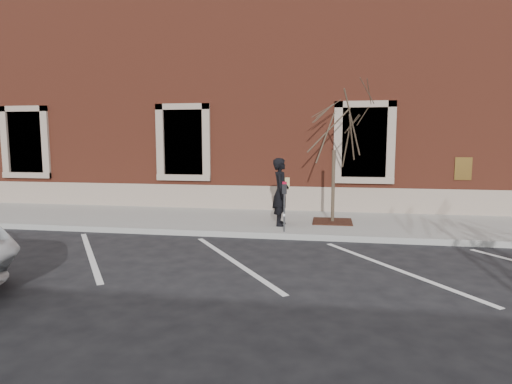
# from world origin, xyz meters

# --- Properties ---
(ground) EXTENTS (120.00, 120.00, 0.00)m
(ground) POSITION_xyz_m (0.00, 0.00, 0.00)
(ground) COLOR #28282B
(ground) RESTS_ON ground
(sidewalk_near) EXTENTS (40.00, 3.50, 0.15)m
(sidewalk_near) POSITION_xyz_m (0.00, 1.75, 0.07)
(sidewalk_near) COLOR #A09D96
(sidewalk_near) RESTS_ON ground
(curb_near) EXTENTS (40.00, 0.12, 0.15)m
(curb_near) POSITION_xyz_m (0.00, -0.05, 0.07)
(curb_near) COLOR #9E9E99
(curb_near) RESTS_ON ground
(parking_stripes) EXTENTS (28.00, 4.40, 0.01)m
(parking_stripes) POSITION_xyz_m (0.00, -2.20, 0.00)
(parking_stripes) COLOR silver
(parking_stripes) RESTS_ON ground
(building_civic) EXTENTS (40.00, 8.62, 8.00)m
(building_civic) POSITION_xyz_m (0.00, 7.74, 4.00)
(building_civic) COLOR maroon
(building_civic) RESTS_ON ground
(man) EXTENTS (0.46, 0.68, 1.85)m
(man) POSITION_xyz_m (0.62, 0.97, 1.07)
(man) COLOR black
(man) RESTS_ON sidewalk_near
(parking_meter) EXTENTS (0.12, 0.09, 1.29)m
(parking_meter) POSITION_xyz_m (0.81, 0.12, 1.04)
(parking_meter) COLOR #595B60
(parking_meter) RESTS_ON sidewalk_near
(tree_grate) EXTENTS (1.10, 1.10, 0.03)m
(tree_grate) POSITION_xyz_m (2.04, 1.67, 0.16)
(tree_grate) COLOR #371C11
(tree_grate) RESTS_ON sidewalk_near
(sapling) EXTENTS (2.24, 2.24, 3.73)m
(sapling) POSITION_xyz_m (2.04, 1.67, 2.76)
(sapling) COLOR #4E422F
(sapling) RESTS_ON sidewalk_near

